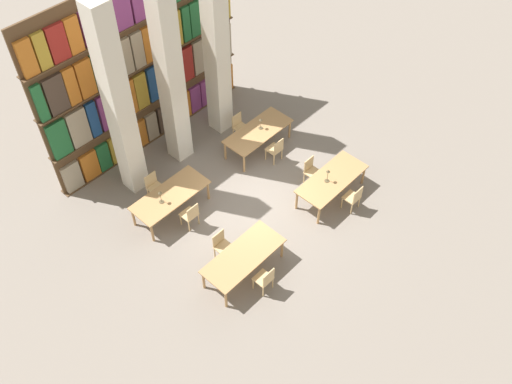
{
  "coord_description": "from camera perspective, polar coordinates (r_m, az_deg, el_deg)",
  "views": [
    {
      "loc": [
        -7.67,
        -7.32,
        12.55
      ],
      "look_at": [
        0.0,
        -0.14,
        0.65
      ],
      "focal_mm": 40.0,
      "sensor_mm": 36.0,
      "label": 1
    }
  ],
  "objects": [
    {
      "name": "pillar_left",
      "position": [
        15.3,
        -13.6,
        8.4
      ],
      "size": [
        0.57,
        0.57,
        6.0
      ],
      "color": "silver",
      "rests_on": "ground_plane"
    },
    {
      "name": "reading_table_3",
      "position": [
        17.58,
        0.2,
        5.99
      ],
      "size": [
        2.24,
        0.96,
        0.73
      ],
      "color": "tan",
      "rests_on": "ground_plane"
    },
    {
      "name": "chair_7",
      "position": [
        18.08,
        -1.66,
        6.62
      ],
      "size": [
        0.42,
        0.4,
        0.87
      ],
      "rotation": [
        0.0,
        0.0,
        3.14
      ],
      "color": "tan",
      "rests_on": "ground_plane"
    },
    {
      "name": "chair_3",
      "position": [
        16.76,
        5.56,
        2.15
      ],
      "size": [
        0.42,
        0.4,
        0.87
      ],
      "rotation": [
        0.0,
        0.0,
        3.14
      ],
      "color": "tan",
      "rests_on": "ground_plane"
    },
    {
      "name": "reading_table_1",
      "position": [
        16.31,
        7.59,
        1.19
      ],
      "size": [
        2.24,
        0.96,
        0.73
      ],
      "color": "tan",
      "rests_on": "ground_plane"
    },
    {
      "name": "bookshelf_bank",
      "position": [
        17.07,
        -11.11,
        12.08
      ],
      "size": [
        6.98,
        0.35,
        5.5
      ],
      "color": "brown",
      "rests_on": "ground_plane"
    },
    {
      "name": "desk_lamp_2",
      "position": [
        17.44,
        0.48,
        7.03
      ],
      "size": [
        0.14,
        0.14,
        0.39
      ],
      "color": "brown",
      "rests_on": "reading_table_3"
    },
    {
      "name": "pillar_center",
      "position": [
        16.07,
        -8.6,
        11.5
      ],
      "size": [
        0.57,
        0.57,
        6.0
      ],
      "color": "silver",
      "rests_on": "ground_plane"
    },
    {
      "name": "chair_0",
      "position": [
        14.36,
        0.9,
        -8.69
      ],
      "size": [
        0.42,
        0.4,
        0.87
      ],
      "color": "tan",
      "rests_on": "ground_plane"
    },
    {
      "name": "chair_1",
      "position": [
        14.98,
        -3.43,
        -5.32
      ],
      "size": [
        0.42,
        0.4,
        0.87
      ],
      "rotation": [
        0.0,
        0.0,
        3.14
      ],
      "color": "tan",
      "rests_on": "ground_plane"
    },
    {
      "name": "pillar_right",
      "position": [
        16.98,
        -3.99,
        14.22
      ],
      "size": [
        0.57,
        0.57,
        6.0
      ],
      "color": "silver",
      "rests_on": "ground_plane"
    },
    {
      "name": "reading_table_0",
      "position": [
        14.51,
        -1.27,
        -6.5
      ],
      "size": [
        2.24,
        0.96,
        0.73
      ],
      "color": "tan",
      "rests_on": "ground_plane"
    },
    {
      "name": "ground_plane",
      "position": [
        16.43,
        -0.37,
        -1.25
      ],
      "size": [
        40.0,
        40.0,
        0.0
      ],
      "primitive_type": "plane",
      "color": "gray"
    },
    {
      "name": "chair_6",
      "position": [
        17.32,
        1.97,
        4.31
      ],
      "size": [
        0.42,
        0.4,
        0.87
      ],
      "color": "tan",
      "rests_on": "ground_plane"
    },
    {
      "name": "chair_5",
      "position": [
        16.52,
        -10.15,
        0.58
      ],
      "size": [
        0.42,
        0.4,
        0.87
      ],
      "rotation": [
        0.0,
        0.0,
        3.14
      ],
      "color": "tan",
      "rests_on": "ground_plane"
    },
    {
      "name": "reading_table_2",
      "position": [
        15.94,
        -8.56,
        -0.42
      ],
      "size": [
        2.24,
        0.96,
        0.73
      ],
      "color": "tan",
      "rests_on": "ground_plane"
    },
    {
      "name": "desk_lamp_0",
      "position": [
        15.95,
        7.2,
        1.83
      ],
      "size": [
        0.14,
        0.14,
        0.45
      ],
      "color": "brown",
      "rests_on": "reading_table_1"
    },
    {
      "name": "chair_4",
      "position": [
        15.68,
        -6.58,
        -2.24
      ],
      "size": [
        0.42,
        0.4,
        0.87
      ],
      "color": "tan",
      "rests_on": "ground_plane"
    },
    {
      "name": "desk_lamp_1",
      "position": [
        15.53,
        -9.55,
        -0.29
      ],
      "size": [
        0.14,
        0.14,
        0.43
      ],
      "color": "brown",
      "rests_on": "reading_table_2"
    },
    {
      "name": "chair_2",
      "position": [
        16.21,
        9.72,
        -0.54
      ],
      "size": [
        0.42,
        0.4,
        0.87
      ],
      "color": "tan",
      "rests_on": "ground_plane"
    }
  ]
}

